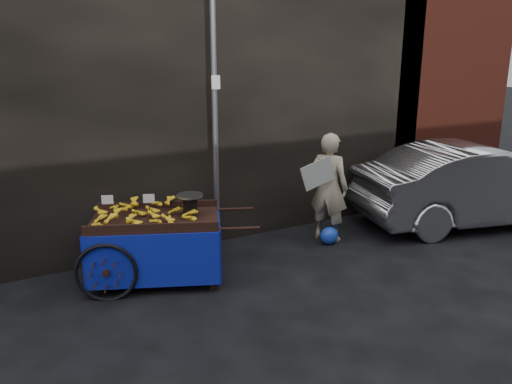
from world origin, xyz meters
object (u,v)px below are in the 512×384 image
banana_cart (151,225)px  parked_car (479,184)px  vendor (329,187)px  plastic_bag (329,236)px

banana_cart → parked_car: parked_car is taller
banana_cart → parked_car: 5.47m
banana_cart → parked_car: size_ratio=0.57×
vendor → plastic_bag: vendor is taller
banana_cart → plastic_bag: 2.75m
vendor → parked_car: size_ratio=0.40×
vendor → parked_car: (2.65, -0.63, -0.15)m
banana_cart → vendor: 2.79m
banana_cart → plastic_bag: bearing=20.8°
vendor → plastic_bag: size_ratio=5.67×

